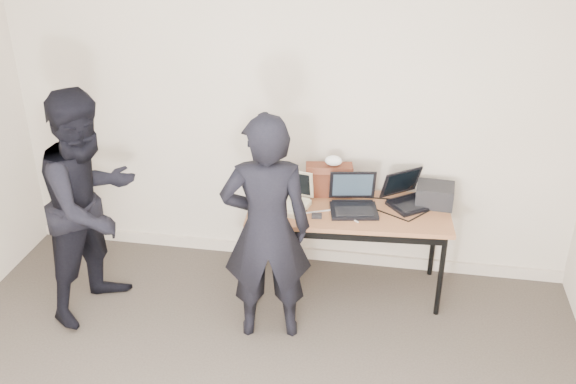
% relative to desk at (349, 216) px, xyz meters
% --- Properties ---
extents(room, '(4.60, 4.60, 2.80)m').
position_rel_desk_xyz_m(room, '(-0.52, -1.85, 0.69)').
color(room, '#3E362F').
rests_on(room, ground).
extents(desk, '(1.54, 0.75, 0.72)m').
position_rel_desk_xyz_m(desk, '(0.00, 0.00, 0.00)').
color(desk, brown).
rests_on(desk, ground).
extents(laptop_beige, '(0.38, 0.37, 0.26)m').
position_rel_desk_xyz_m(laptop_beige, '(-0.46, -0.03, 0.11)').
color(laptop_beige, beige).
rests_on(laptop_beige, desk).
extents(laptop_center, '(0.40, 0.39, 0.27)m').
position_rel_desk_xyz_m(laptop_center, '(0.03, 0.02, 0.12)').
color(laptop_center, black).
rests_on(laptop_center, desk).
extents(laptop_right, '(0.46, 0.45, 0.24)m').
position_rel_desk_xyz_m(laptop_right, '(0.43, 0.18, 0.11)').
color(laptop_right, black).
rests_on(laptop_right, desk).
extents(leather_satchel, '(0.38, 0.23, 0.25)m').
position_rel_desk_xyz_m(leather_satchel, '(-0.18, 0.23, 0.19)').
color(leather_satchel, '#582717').
rests_on(leather_satchel, desk).
extents(tissue, '(0.14, 0.11, 0.08)m').
position_rel_desk_xyz_m(tissue, '(-0.15, 0.23, 0.34)').
color(tissue, white).
rests_on(tissue, leather_satchel).
extents(equipment_box, '(0.29, 0.25, 0.16)m').
position_rel_desk_xyz_m(equipment_box, '(0.63, 0.19, 0.14)').
color(equipment_box, black).
rests_on(equipment_box, desk).
extents(power_brick, '(0.08, 0.06, 0.03)m').
position_rel_desk_xyz_m(power_brick, '(-0.22, -0.17, 0.07)').
color(power_brick, black).
rests_on(power_brick, desk).
extents(cables, '(1.15, 0.41, 0.01)m').
position_rel_desk_xyz_m(cables, '(0.04, -0.00, 0.06)').
color(cables, black).
rests_on(cables, desk).
extents(person_typist, '(0.68, 0.52, 1.67)m').
position_rel_desk_xyz_m(person_typist, '(-0.51, -0.60, 0.17)').
color(person_typist, black).
rests_on(person_typist, ground).
extents(person_observer, '(0.89, 1.00, 1.72)m').
position_rel_desk_xyz_m(person_observer, '(-1.80, -0.50, 0.20)').
color(person_observer, black).
rests_on(person_observer, ground).
extents(baseboard, '(4.50, 0.03, 0.10)m').
position_rel_desk_xyz_m(baseboard, '(-0.52, 0.39, -0.61)').
color(baseboard, '#C0B19F').
rests_on(baseboard, ground).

